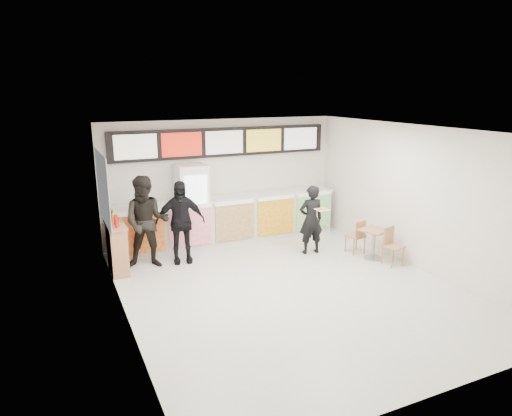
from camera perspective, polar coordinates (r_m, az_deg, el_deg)
floor at (r=8.86m, az=4.18°, el=-10.07°), size 7.00×7.00×0.00m
ceiling at (r=8.08m, az=4.58°, el=9.65°), size 7.00×7.00×0.00m
wall_back at (r=11.45m, az=-4.15°, el=3.53°), size 6.00×0.00×6.00m
wall_left at (r=7.42m, az=-16.38°, el=-3.19°), size 0.00×7.00×7.00m
wall_right at (r=10.11m, az=19.43°, el=1.24°), size 0.00×7.00×7.00m
service_counter at (r=11.29m, az=-3.33°, el=-1.45°), size 5.56×0.77×1.14m
menu_board at (r=11.22m, az=-4.08°, el=8.22°), size 5.50×0.14×0.70m
drinks_fridge at (r=10.91m, az=-7.97°, el=0.18°), size 0.70×0.67×2.00m
mirror_panel at (r=9.72m, az=-18.63°, el=2.31°), size 0.01×2.00×1.50m
customer_main at (r=10.51m, az=6.89°, el=-1.46°), size 0.62×0.45×1.60m
customer_left at (r=9.83m, az=-13.50°, el=-1.75°), size 1.14×1.01×1.98m
customer_mid at (r=10.00m, az=-9.45°, el=-1.73°), size 1.13×0.61×1.82m
pizza_slice at (r=10.05m, az=8.29°, el=-0.15°), size 0.36×0.36×0.02m
cafe_table at (r=10.52m, az=14.53°, el=-3.69°), size 0.76×1.43×0.81m
condiment_ledge at (r=9.88m, az=-16.96°, el=-4.76°), size 0.37×0.92×1.22m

